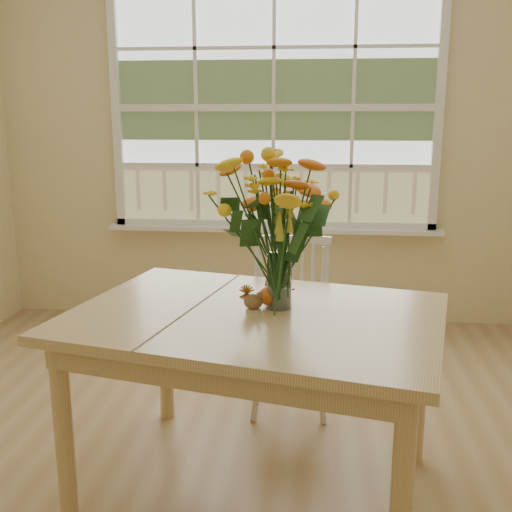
# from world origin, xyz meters

# --- Properties ---
(floor) EXTENTS (4.00, 4.50, 0.01)m
(floor) POSITION_xyz_m (0.00, 0.00, -0.01)
(floor) COLOR #A47E4F
(floor) RESTS_ON ground
(wall_back) EXTENTS (4.00, 0.02, 2.70)m
(wall_back) POSITION_xyz_m (0.00, 2.25, 1.35)
(wall_back) COLOR beige
(wall_back) RESTS_ON floor
(window) EXTENTS (2.42, 0.12, 1.74)m
(window) POSITION_xyz_m (0.00, 2.21, 1.53)
(window) COLOR silver
(window) RESTS_ON wall_back
(dining_table) EXTENTS (1.59, 1.29, 0.75)m
(dining_table) POSITION_xyz_m (0.08, 0.11, 0.66)
(dining_table) COLOR tan
(dining_table) RESTS_ON floor
(windsor_chair) EXTENTS (0.41, 0.39, 0.87)m
(windsor_chair) POSITION_xyz_m (0.19, 0.88, 0.49)
(windsor_chair) COLOR white
(windsor_chair) RESTS_ON floor
(flower_vase) EXTENTS (0.46, 0.46, 0.55)m
(flower_vase) POSITION_xyz_m (0.17, 0.18, 1.08)
(flower_vase) COLOR white
(flower_vase) RESTS_ON dining_table
(pumpkin) EXTENTS (0.10, 0.10, 0.08)m
(pumpkin) POSITION_xyz_m (0.14, 0.19, 0.79)
(pumpkin) COLOR #F15A1C
(pumpkin) RESTS_ON dining_table
(turkey_figurine) EXTENTS (0.08, 0.06, 0.10)m
(turkey_figurine) POSITION_xyz_m (0.07, 0.13, 0.79)
(turkey_figurine) COLOR #CCB78C
(turkey_figurine) RESTS_ON dining_table
(dark_gourd) EXTENTS (0.13, 0.10, 0.08)m
(dark_gourd) POSITION_xyz_m (0.14, 0.36, 0.79)
(dark_gourd) COLOR #38160F
(dark_gourd) RESTS_ON dining_table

